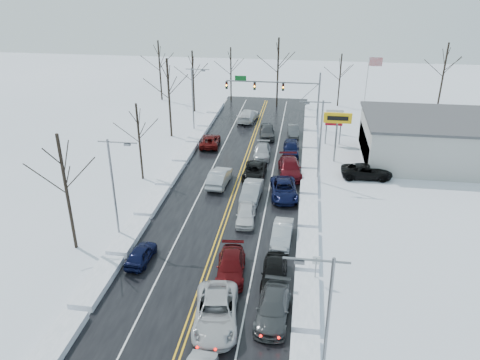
% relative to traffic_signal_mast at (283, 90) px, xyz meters
% --- Properties ---
extents(ground, '(160.00, 160.00, 0.00)m').
position_rel_traffic_signal_mast_xyz_m(ground, '(-3.45, -27.99, -5.48)').
color(ground, white).
rests_on(ground, ground).
extents(road_surface, '(14.00, 84.00, 0.01)m').
position_rel_traffic_signal_mast_xyz_m(road_surface, '(-3.45, -25.99, -5.47)').
color(road_surface, black).
rests_on(road_surface, ground).
extents(snow_bank_left, '(1.79, 72.00, 0.55)m').
position_rel_traffic_signal_mast_xyz_m(snow_bank_left, '(-11.05, -25.99, -5.48)').
color(snow_bank_left, white).
rests_on(snow_bank_left, ground).
extents(snow_bank_right, '(1.79, 72.00, 0.55)m').
position_rel_traffic_signal_mast_xyz_m(snow_bank_right, '(4.15, -25.99, -5.48)').
color(snow_bank_right, white).
rests_on(snow_bank_right, ground).
extents(traffic_signal_mast, '(13.28, 0.39, 8.00)m').
position_rel_traffic_signal_mast_xyz_m(traffic_signal_mast, '(0.00, 0.00, 0.00)').
color(traffic_signal_mast, slate).
rests_on(traffic_signal_mast, ground).
extents(tires_plus_sign, '(3.20, 0.34, 6.00)m').
position_rel_traffic_signal_mast_xyz_m(tires_plus_sign, '(7.05, -12.00, -0.49)').
color(tires_plus_sign, slate).
rests_on(tires_plus_sign, ground).
extents(used_vehicles_sign, '(2.20, 0.22, 4.65)m').
position_rel_traffic_signal_mast_xyz_m(used_vehicles_sign, '(7.05, -5.99, -2.16)').
color(used_vehicles_sign, slate).
rests_on(used_vehicles_sign, ground).
extents(speed_limit_sign, '(0.55, 0.09, 2.35)m').
position_rel_traffic_signal_mast_xyz_m(speed_limit_sign, '(4.75, -35.99, -3.84)').
color(speed_limit_sign, slate).
rests_on(speed_limit_sign, ground).
extents(flagpole, '(1.87, 1.20, 10.00)m').
position_rel_traffic_signal_mast_xyz_m(flagpole, '(11.72, 2.01, 0.45)').
color(flagpole, silver).
rests_on(flagpole, ground).
extents(dealership_building, '(20.40, 12.40, 5.30)m').
position_rel_traffic_signal_mast_xyz_m(dealership_building, '(20.53, -9.99, -2.82)').
color(dealership_building, '#A3A49F').
rests_on(dealership_building, ground).
extents(streetlight_se, '(3.20, 0.25, 9.00)m').
position_rel_traffic_signal_mast_xyz_m(streetlight_se, '(4.85, -45.99, -0.17)').
color(streetlight_se, slate).
rests_on(streetlight_se, ground).
extents(streetlight_ne, '(3.20, 0.25, 9.00)m').
position_rel_traffic_signal_mast_xyz_m(streetlight_ne, '(4.85, -17.99, -0.17)').
color(streetlight_ne, slate).
rests_on(streetlight_ne, ground).
extents(streetlight_sw, '(3.20, 0.25, 9.00)m').
position_rel_traffic_signal_mast_xyz_m(streetlight_sw, '(-11.74, -31.99, -0.17)').
color(streetlight_sw, slate).
rests_on(streetlight_sw, ground).
extents(streetlight_nw, '(3.20, 0.25, 9.00)m').
position_rel_traffic_signal_mast_xyz_m(streetlight_nw, '(-11.74, -3.99, -0.17)').
color(streetlight_nw, slate).
rests_on(streetlight_nw, ground).
extents(tree_left_b, '(4.00, 4.00, 10.00)m').
position_rel_traffic_signal_mast_xyz_m(tree_left_b, '(-14.95, -33.99, 1.51)').
color(tree_left_b, '#2D231C').
rests_on(tree_left_b, ground).
extents(tree_left_c, '(3.40, 3.40, 8.50)m').
position_rel_traffic_signal_mast_xyz_m(tree_left_c, '(-13.95, -19.99, 0.46)').
color(tree_left_c, '#2D231C').
rests_on(tree_left_c, ground).
extents(tree_left_d, '(4.20, 4.20, 10.50)m').
position_rel_traffic_signal_mast_xyz_m(tree_left_d, '(-14.65, -5.99, 1.86)').
color(tree_left_d, '#2D231C').
rests_on(tree_left_d, ground).
extents(tree_left_e, '(3.80, 3.80, 9.50)m').
position_rel_traffic_signal_mast_xyz_m(tree_left_e, '(-14.25, 6.01, 1.16)').
color(tree_left_e, '#2D231C').
rests_on(tree_left_e, ground).
extents(tree_far_a, '(4.00, 4.00, 10.00)m').
position_rel_traffic_signal_mast_xyz_m(tree_far_a, '(-21.45, 12.01, 1.51)').
color(tree_far_a, '#2D231C').
rests_on(tree_far_a, ground).
extents(tree_far_b, '(3.60, 3.60, 9.00)m').
position_rel_traffic_signal_mast_xyz_m(tree_far_b, '(-9.45, 13.01, 0.81)').
color(tree_far_b, '#2D231C').
rests_on(tree_far_b, ground).
extents(tree_far_c, '(4.40, 4.40, 11.00)m').
position_rel_traffic_signal_mast_xyz_m(tree_far_c, '(-1.45, 11.01, 2.21)').
color(tree_far_c, '#2D231C').
rests_on(tree_far_c, ground).
extents(tree_far_d, '(3.40, 3.40, 8.50)m').
position_rel_traffic_signal_mast_xyz_m(tree_far_d, '(8.55, 12.51, 0.46)').
color(tree_far_d, '#2D231C').
rests_on(tree_far_d, ground).
extents(tree_far_e, '(4.20, 4.20, 10.50)m').
position_rel_traffic_signal_mast_xyz_m(tree_far_e, '(24.55, 13.01, 1.86)').
color(tree_far_e, '#2D231C').
rests_on(tree_far_e, ground).
extents(queued_car_2, '(3.61, 6.46, 1.71)m').
position_rel_traffic_signal_mast_xyz_m(queued_car_2, '(-1.68, -41.19, -5.48)').
color(queued_car_2, silver).
rests_on(queued_car_2, ground).
extents(queued_car_3, '(2.58, 5.35, 1.50)m').
position_rel_traffic_signal_mast_xyz_m(queued_car_3, '(-1.56, -35.83, -5.48)').
color(queued_car_3, '#48090B').
rests_on(queued_car_3, ground).
extents(queued_car_4, '(1.96, 4.31, 1.44)m').
position_rel_traffic_signal_mast_xyz_m(queued_car_4, '(-1.50, -27.70, -5.48)').
color(queued_car_4, silver).
rests_on(queued_car_4, ground).
extents(queued_car_5, '(1.97, 5.06, 1.64)m').
position_rel_traffic_signal_mast_xyz_m(queued_car_5, '(-1.52, -23.13, -5.48)').
color(queued_car_5, gray).
rests_on(queued_car_5, ground).
extents(queued_car_6, '(2.44, 5.20, 1.44)m').
position_rel_traffic_signal_mast_xyz_m(queued_car_6, '(-1.84, -17.89, -5.48)').
color(queued_car_6, black).
rests_on(queued_car_6, ground).
extents(queued_car_7, '(2.13, 4.85, 1.39)m').
position_rel_traffic_signal_mast_xyz_m(queued_car_7, '(-1.60, -11.71, -5.48)').
color(queued_car_7, '#A5A8AD').
rests_on(queued_car_7, ground).
extents(queued_car_8, '(2.55, 5.21, 1.71)m').
position_rel_traffic_signal_mast_xyz_m(queued_car_8, '(-1.67, -4.61, -5.48)').
color(queued_car_8, '#38393C').
rests_on(queued_car_8, ground).
extents(queued_car_11, '(2.39, 5.36, 1.53)m').
position_rel_traffic_signal_mast_xyz_m(queued_car_11, '(1.98, -40.15, -5.48)').
color(queued_car_11, '#3A3D3F').
rests_on(queued_car_11, ground).
extents(queued_car_12, '(1.90, 4.65, 1.58)m').
position_rel_traffic_signal_mast_xyz_m(queued_car_12, '(1.75, -36.23, -5.48)').
color(queued_car_12, black).
rests_on(queued_car_12, ground).
extents(queued_car_13, '(1.78, 4.65, 1.51)m').
position_rel_traffic_signal_mast_xyz_m(queued_car_13, '(1.99, -30.56, -5.48)').
color(queued_car_13, '#ACAFB4').
rests_on(queued_car_13, ground).
extents(queued_car_14, '(3.25, 5.91, 1.57)m').
position_rel_traffic_signal_mast_xyz_m(queued_car_14, '(1.64, -22.08, -5.48)').
color(queued_car_14, black).
rests_on(queued_car_14, ground).
extents(queued_car_15, '(3.10, 6.12, 1.70)m').
position_rel_traffic_signal_mast_xyz_m(queued_car_15, '(1.98, -16.66, -5.48)').
color(queued_car_15, '#4A0910').
rests_on(queued_car_15, ground).
extents(queued_car_16, '(2.15, 4.96, 1.66)m').
position_rel_traffic_signal_mast_xyz_m(queued_car_16, '(1.85, -10.45, -5.48)').
color(queued_car_16, black).
rests_on(queued_car_16, ground).
extents(queued_car_17, '(1.83, 4.23, 1.35)m').
position_rel_traffic_signal_mast_xyz_m(queued_car_17, '(1.83, -3.30, -5.48)').
color(queued_car_17, '#404346').
rests_on(queued_car_17, ground).
extents(oncoming_car_0, '(2.14, 5.30, 1.71)m').
position_rel_traffic_signal_mast_xyz_m(oncoming_car_0, '(-5.33, -20.24, -5.48)').
color(oncoming_car_0, '#A3A5AB').
rests_on(oncoming_car_0, ground).
extents(oncoming_car_1, '(2.70, 5.20, 1.40)m').
position_rel_traffic_signal_mast_xyz_m(oncoming_car_1, '(-8.64, -8.93, -5.48)').
color(oncoming_car_1, '#530C0B').
rests_on(oncoming_car_1, ground).
extents(oncoming_car_2, '(3.05, 6.06, 1.69)m').
position_rel_traffic_signal_mast_xyz_m(oncoming_car_2, '(-5.15, 2.35, -5.48)').
color(oncoming_car_2, silver).
rests_on(oncoming_car_2, ground).
extents(oncoming_car_3, '(1.75, 3.99, 1.34)m').
position_rel_traffic_signal_mast_xyz_m(oncoming_car_3, '(-8.89, -35.15, -5.48)').
color(oncoming_car_3, black).
rests_on(oncoming_car_3, ground).
extents(parked_car_0, '(5.66, 2.80, 1.54)m').
position_rel_traffic_signal_mast_xyz_m(parked_car_0, '(10.40, -16.25, -5.48)').
color(parked_car_0, black).
rests_on(parked_car_0, ground).
extents(parked_car_1, '(2.52, 5.90, 1.69)m').
position_rel_traffic_signal_mast_xyz_m(parked_car_1, '(13.45, -11.66, -5.48)').
color(parked_car_1, '#3B3E40').
rests_on(parked_car_1, ground).
extents(parked_car_2, '(1.70, 4.13, 1.40)m').
position_rel_traffic_signal_mast_xyz_m(parked_car_2, '(11.49, -5.80, -5.48)').
color(parked_car_2, black).
rests_on(parked_car_2, ground).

